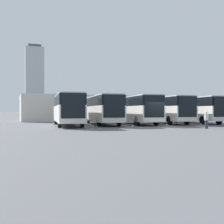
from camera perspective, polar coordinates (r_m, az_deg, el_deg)
name	(u,v)px	position (r m, az deg, el deg)	size (l,w,h in m)	color
ground_plane	(160,127)	(28.99, 9.73, -2.98)	(600.00, 600.00, 0.00)	#5B5B60
bus_0	(195,109)	(38.46, 16.57, 0.59)	(3.53, 11.60, 3.35)	silver
curb_divider_0	(189,123)	(35.88, 15.41, -2.24)	(0.24, 5.45, 0.15)	#9E9E99
bus_1	(165,109)	(36.49, 10.77, 0.62)	(3.53, 11.60, 3.35)	silver
curb_divider_1	(157,124)	(34.01, 9.10, -2.37)	(0.24, 5.45, 0.15)	#9E9E99
bus_2	(136,109)	(34.18, 4.94, 0.65)	(3.53, 11.60, 3.35)	silver
curb_divider_2	(125,124)	(31.82, 2.70, -2.55)	(0.24, 5.45, 0.15)	#9E9E99
bus_3	(102,109)	(32.92, -2.02, 0.66)	(3.53, 11.60, 3.35)	silver
curb_divider_3	(88,125)	(30.75, -4.86, -2.65)	(0.24, 5.45, 0.15)	#9E9E99
bus_4	(68,109)	(30.91, -9.00, 0.68)	(3.53, 11.60, 3.35)	silver
pedestrian	(206,119)	(27.07, 18.62, -1.43)	(0.45, 0.45, 1.57)	#38384C
station_building	(99,108)	(48.68, -2.59, 0.79)	(26.10, 12.61, 4.11)	beige
office_tower	(34,80)	(256.28, -15.50, 6.36)	(15.36, 15.36, 58.97)	#ADB2B7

